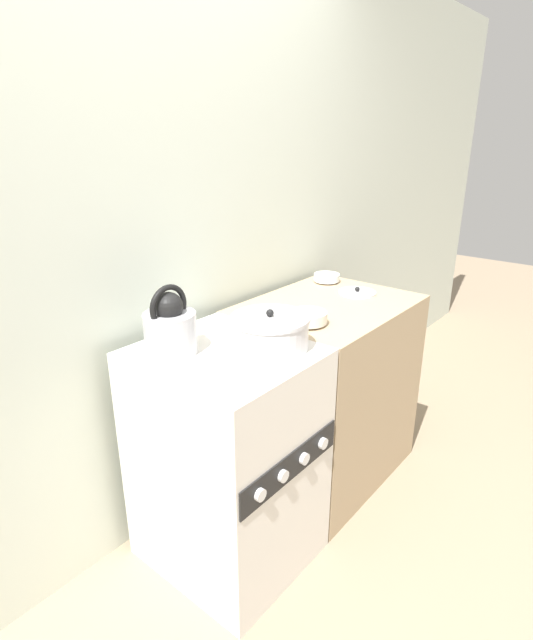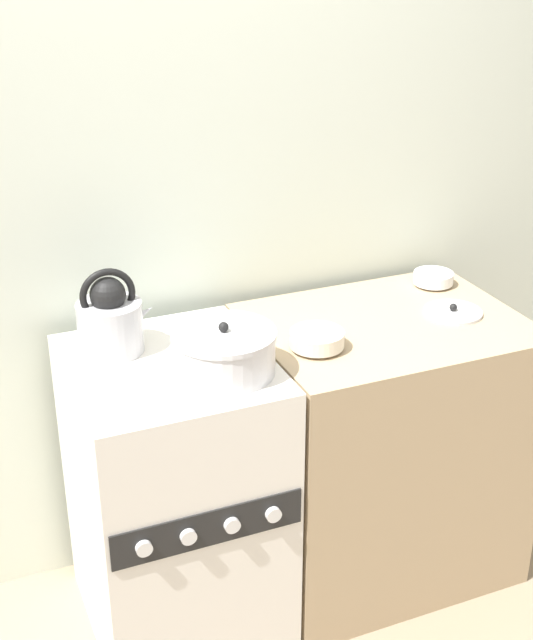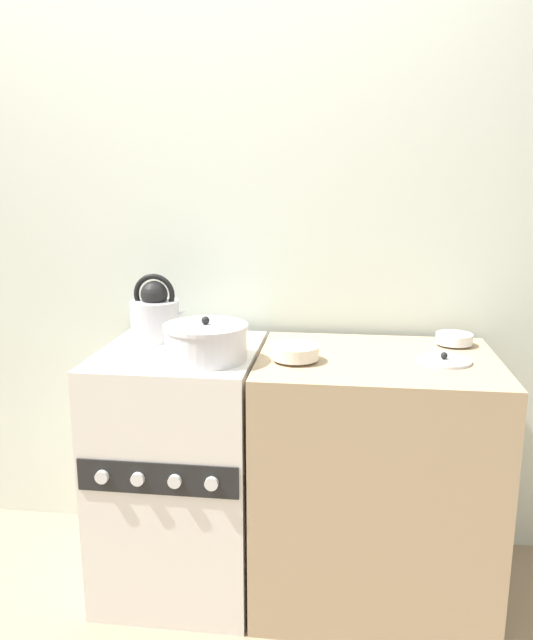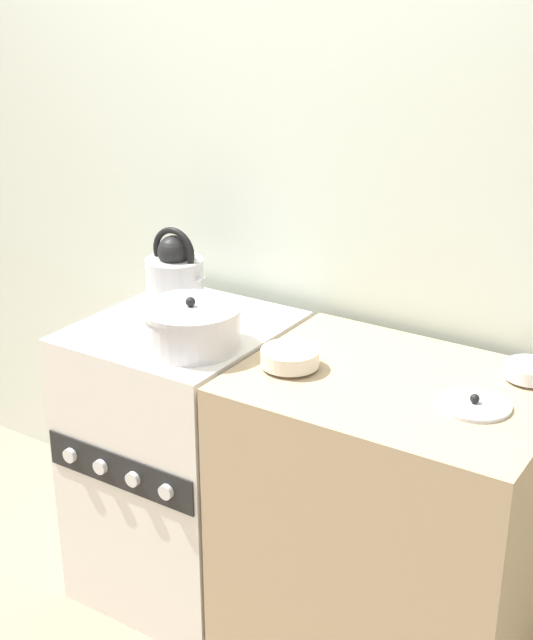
{
  "view_description": "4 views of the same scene",
  "coord_description": "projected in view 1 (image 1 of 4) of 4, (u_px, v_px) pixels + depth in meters",
  "views": [
    {
      "loc": [
        -1.17,
        -0.85,
        1.65
      ],
      "look_at": [
        0.25,
        0.32,
        0.96
      ],
      "focal_mm": 28.0,
      "sensor_mm": 36.0,
      "label": 1
    },
    {
      "loc": [
        -0.6,
        -1.82,
        2.07
      ],
      "look_at": [
        0.3,
        0.31,
        0.99
      ],
      "focal_mm": 50.0,
      "sensor_mm": 36.0,
      "label": 2
    },
    {
      "loc": [
        0.58,
        -1.79,
        1.52
      ],
      "look_at": [
        0.31,
        0.34,
        1.02
      ],
      "focal_mm": 35.0,
      "sensor_mm": 36.0,
      "label": 3
    },
    {
      "loc": [
        1.55,
        -1.63,
        1.93
      ],
      "look_at": [
        0.33,
        0.28,
        1.01
      ],
      "focal_mm": 50.0,
      "sensor_mm": 36.0,
      "label": 4
    }
  ],
  "objects": [
    {
      "name": "ground_plane",
      "position": [
        288.0,
        587.0,
        1.93
      ],
      "size": [
        12.0,
        12.0,
        0.0
      ],
      "primitive_type": "plane",
      "color": "gray"
    },
    {
      "name": "wall_back",
      "position": [
        146.0,
        244.0,
        1.91
      ],
      "size": [
        7.0,
        0.06,
        2.5
      ],
      "color": "silver",
      "rests_on": "ground_plane"
    },
    {
      "name": "stove",
      "position": [
        228.0,
        458.0,
        1.95
      ],
      "size": [
        0.56,
        0.64,
        0.91
      ],
      "color": "silver",
      "rests_on": "ground_plane"
    },
    {
      "name": "counter",
      "position": [
        324.0,
        390.0,
        2.47
      ],
      "size": [
        0.83,
        0.64,
        0.91
      ],
      "color": "tan",
      "rests_on": "ground_plane"
    },
    {
      "name": "kettle",
      "position": [
        170.0,
        327.0,
        1.75
      ],
      "size": [
        0.23,
        0.19,
        0.25
      ],
      "color": "#B2B2B7",
      "rests_on": "stove"
    },
    {
      "name": "cooking_pot",
      "position": [
        270.0,
        332.0,
        1.8
      ],
      "size": [
        0.29,
        0.29,
        0.15
      ],
      "color": "silver",
      "rests_on": "stove"
    },
    {
      "name": "enamel_bowl",
      "position": [
        308.0,
        317.0,
        2.05
      ],
      "size": [
        0.16,
        0.16,
        0.05
      ],
      "color": "beige",
      "rests_on": "counter"
    },
    {
      "name": "small_ceramic_bowl",
      "position": [
        327.0,
        277.0,
        2.63
      ],
      "size": [
        0.13,
        0.13,
        0.05
      ],
      "color": "white",
      "rests_on": "counter"
    },
    {
      "name": "loose_pot_lid",
      "position": [
        357.0,
        292.0,
        2.45
      ],
      "size": [
        0.18,
        0.18,
        0.03
      ],
      "color": "silver",
      "rests_on": "counter"
    }
  ]
}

